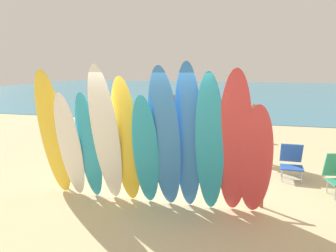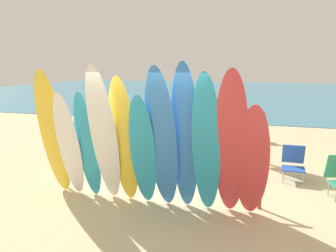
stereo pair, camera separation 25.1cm
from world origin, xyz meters
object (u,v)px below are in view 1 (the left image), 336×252
object	(u,v)px
surfboard_rack	(155,167)
surfboard_white_1	(70,146)
surfboard_white_3	(106,136)
surfboard_blue_7	(188,138)
surfboard_yellow_4	(126,141)
beachgoer_near_rack	(229,112)
surfboard_teal_2	(89,147)
surfboard_blue_6	(165,140)
surfboard_red_10	(256,161)
beach_chair_blue	(291,160)
distant_boat	(181,104)
beachgoer_by_water	(174,111)
surfboard_teal_5	(146,152)
surfboard_red_9	(234,145)
surfboard_teal_8	(210,146)
surfboard_yellow_0	(54,135)
beachgoer_photographing	(252,129)

from	to	relation	value
surfboard_rack	surfboard_white_1	size ratio (longest dim) A/B	1.93
surfboard_white_3	surfboard_blue_7	size ratio (longest dim) A/B	1.00
surfboard_yellow_4	surfboard_blue_7	world-z (taller)	surfboard_blue_7
surfboard_yellow_4	beachgoer_near_rack	size ratio (longest dim) A/B	1.57
surfboard_white_1	surfboard_teal_2	size ratio (longest dim) A/B	1.01
surfboard_blue_6	surfboard_red_10	world-z (taller)	surfboard_blue_6
beach_chair_blue	distant_boat	distance (m)	14.16
surfboard_red_10	beachgoer_by_water	size ratio (longest dim) A/B	1.38
surfboard_teal_2	beach_chair_blue	world-z (taller)	surfboard_teal_2
beachgoer_by_water	surfboard_teal_2	bearing A→B (deg)	53.10
surfboard_teal_5	surfboard_blue_6	xyz separation A→B (m)	(0.36, -0.02, 0.24)
surfboard_blue_7	distant_boat	bearing A→B (deg)	100.96
surfboard_white_1	beachgoer_near_rack	distance (m)	7.42
surfboard_red_9	surfboard_blue_7	bearing A→B (deg)	171.75
surfboard_teal_8	surfboard_red_10	distance (m)	0.81
surfboard_teal_5	surfboard_yellow_0	bearing A→B (deg)	174.10
beach_chair_blue	surfboard_red_9	bearing A→B (deg)	-114.08
surfboard_white_3	beach_chair_blue	world-z (taller)	surfboard_white_3
surfboard_yellow_0	beach_chair_blue	size ratio (longest dim) A/B	3.29
surfboard_rack	surfboard_teal_2	bearing A→B (deg)	-157.40
surfboard_red_10	beachgoer_by_water	distance (m)	7.59
surfboard_teal_2	beachgoer_photographing	world-z (taller)	surfboard_teal_2
beach_chair_blue	distant_boat	bearing A→B (deg)	114.43
surfboard_yellow_0	distant_boat	bearing A→B (deg)	89.32
surfboard_white_3	beachgoer_photographing	bearing A→B (deg)	55.02
surfboard_rack	surfboard_teal_8	bearing A→B (deg)	-26.93
surfboard_rack	beachgoer_photographing	size ratio (longest dim) A/B	2.65
surfboard_teal_5	surfboard_white_3	bearing A→B (deg)	176.61
surfboard_yellow_4	surfboard_blue_6	distance (m)	0.79
surfboard_teal_8	distant_boat	distance (m)	16.09
surfboard_blue_7	distant_boat	world-z (taller)	surfboard_blue_7
beach_chair_blue	surfboard_teal_8	bearing A→B (deg)	-121.00
beachgoer_near_rack	surfboard_red_10	bearing A→B (deg)	-1.85
surfboard_white_3	beachgoer_by_water	size ratio (longest dim) A/B	1.81
surfboard_teal_8	beachgoer_near_rack	size ratio (longest dim) A/B	1.66
beachgoer_by_water	beach_chair_blue	world-z (taller)	beachgoer_by_water
surfboard_rack	surfboard_blue_6	bearing A→B (deg)	-58.21
surfboard_red_10	beachgoer_near_rack	bearing A→B (deg)	94.67
surfboard_rack	surfboard_red_10	xyz separation A→B (m)	(1.93, -0.48, 0.40)
beach_chair_blue	beachgoer_by_water	bearing A→B (deg)	132.75
surfboard_red_9	surfboard_white_1	bearing A→B (deg)	176.47
surfboard_white_1	beach_chair_blue	size ratio (longest dim) A/B	2.77
surfboard_teal_2	beach_chair_blue	bearing A→B (deg)	33.16
beachgoer_by_water	surfboard_red_9	bearing A→B (deg)	74.51
surfboard_rack	surfboard_yellow_0	world-z (taller)	surfboard_yellow_0
surfboard_blue_6	beachgoer_photographing	world-z (taller)	surfboard_blue_6
surfboard_blue_7	beachgoer_near_rack	size ratio (longest dim) A/B	1.74
surfboard_white_1	surfboard_yellow_4	size ratio (longest dim) A/B	0.89
surfboard_white_1	surfboard_white_3	bearing A→B (deg)	-4.38
surfboard_teal_2	surfboard_yellow_4	bearing A→B (deg)	2.83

